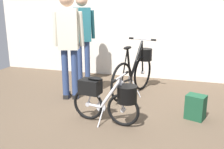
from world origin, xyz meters
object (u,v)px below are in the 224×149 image
object	(u,v)px
visitor_near_wall	(68,39)
visitor_browsing	(83,33)
folding_bike_foreground	(108,97)
backpack_on_floor	(196,107)
display_bike_left	(136,69)

from	to	relation	value
visitor_near_wall	visitor_browsing	bearing A→B (deg)	99.67
folding_bike_foreground	backpack_on_floor	xyz separation A→B (m)	(1.13, 0.50, -0.21)
visitor_browsing	visitor_near_wall	bearing A→B (deg)	-80.33
visitor_browsing	display_bike_left	bearing A→B (deg)	-17.38
display_bike_left	visitor_near_wall	size ratio (longest dim) A/B	0.78
visitor_near_wall	backpack_on_floor	distance (m)	2.23
folding_bike_foreground	backpack_on_floor	distance (m)	1.25
folding_bike_foreground	backpack_on_floor	bearing A→B (deg)	23.68
display_bike_left	visitor_near_wall	bearing A→B (deg)	-149.93
visitor_near_wall	folding_bike_foreground	bearing A→B (deg)	-39.00
backpack_on_floor	visitor_browsing	bearing A→B (deg)	151.49
display_bike_left	visitor_near_wall	xyz separation A→B (m)	(-1.02, -0.59, 0.57)
backpack_on_floor	display_bike_left	bearing A→B (deg)	141.09
display_bike_left	folding_bike_foreground	bearing A→B (deg)	-94.54
visitor_near_wall	backpack_on_floor	size ratio (longest dim) A/B	5.03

